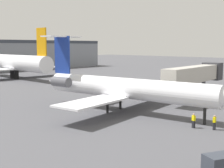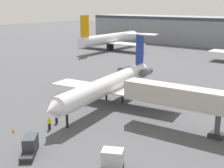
% 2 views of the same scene
% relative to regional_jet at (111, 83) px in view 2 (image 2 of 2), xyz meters
% --- Properties ---
extents(ground_plane, '(400.00, 400.00, 0.10)m').
position_rel_regional_jet_xyz_m(ground_plane, '(-1.50, -0.39, -3.59)').
color(ground_plane, '#4C4C51').
extents(regional_jet, '(22.91, 30.70, 10.88)m').
position_rel_regional_jet_xyz_m(regional_jet, '(0.00, 0.00, 0.00)').
color(regional_jet, white).
rests_on(regional_jet, ground_plane).
extents(jet_bridge, '(18.20, 4.49, 6.19)m').
position_rel_regional_jet_xyz_m(jet_bridge, '(16.24, -2.86, 0.96)').
color(jet_bridge, '#B7B2A8').
rests_on(jet_bridge, ground_plane).
extents(ground_crew_marshaller, '(0.39, 0.47, 1.69)m').
position_rel_regional_jet_xyz_m(ground_crew_marshaller, '(-0.54, -11.87, -2.69)').
color(ground_crew_marshaller, black).
rests_on(ground_crew_marshaller, ground_plane).
extents(ground_crew_loader, '(0.42, 0.30, 1.69)m').
position_rel_regional_jet_xyz_m(ground_crew_loader, '(0.36, -13.94, -2.69)').
color(ground_crew_loader, black).
rests_on(ground_crew_loader, ground_plane).
extents(baggage_tug_lead, '(3.68, 3.94, 1.90)m').
position_rel_regional_jet_xyz_m(baggage_tug_lead, '(3.89, -19.78, -2.71)').
color(baggage_tug_lead, '#262628').
rests_on(baggage_tug_lead, ground_plane).
extents(cargo_container_uld, '(2.71, 2.45, 1.70)m').
position_rel_regional_jet_xyz_m(cargo_container_uld, '(12.79, -16.06, -2.70)').
color(cargo_container_uld, silver).
rests_on(cargo_container_uld, ground_plane).
extents(traffic_cone_near, '(0.36, 0.36, 0.55)m').
position_rel_regional_jet_xyz_m(traffic_cone_near, '(-2.65, -17.55, -3.27)').
color(traffic_cone_near, orange).
rests_on(traffic_cone_near, ground_plane).
extents(parked_airliner_west_end, '(27.13, 32.19, 13.02)m').
position_rel_regional_jet_xyz_m(parked_airliner_west_end, '(-39.00, 48.94, 0.57)').
color(parked_airliner_west_end, silver).
rests_on(parked_airliner_west_end, ground_plane).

